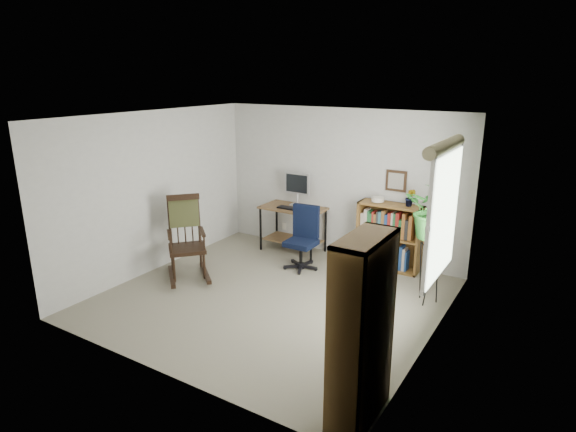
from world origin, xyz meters
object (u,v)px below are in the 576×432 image
Objects in this scene: office_chair at (301,238)px; low_bookshelf at (389,236)px; desk at (293,229)px; rocking_chair at (186,238)px; tall_bookshelf at (361,331)px.

low_bookshelf reaches higher than office_chair.
desk is 0.86× the size of rocking_chair.
rocking_chair reaches higher than desk.
rocking_chair is 3.67m from tall_bookshelf.
tall_bookshelf is (2.11, -2.63, 0.34)m from office_chair.
low_bookshelf is (1.65, 0.12, 0.13)m from desk.
low_bookshelf is at bearing 4.17° from desk.
office_chair is 3.39m from tall_bookshelf.
tall_bookshelf is (0.98, -3.36, 0.32)m from low_bookshelf.
office_chair reaches higher than desk.
desk is at bearing 128.99° from tall_bookshelf.
desk is at bearing -175.83° from low_bookshelf.
tall_bookshelf is (2.62, -3.24, 0.45)m from desk.
rocking_chair is at bearing -141.41° from low_bookshelf.
office_chair is at bearing -147.30° from low_bookshelf.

